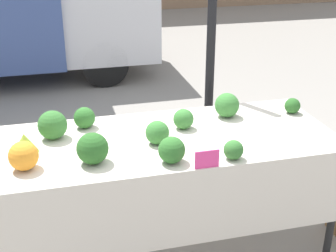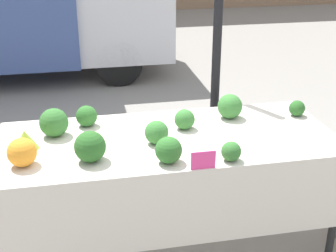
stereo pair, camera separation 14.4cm
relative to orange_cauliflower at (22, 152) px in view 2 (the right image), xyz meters
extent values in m
plane|color=gray|center=(0.88, 0.21, -0.95)|extent=(40.00, 40.00, 0.00)
cylinder|color=black|center=(1.41, 0.96, 0.17)|extent=(0.07, 0.07, 2.24)
cube|color=silver|center=(1.04, 4.67, 0.03)|extent=(1.32, 1.73, 1.38)
cylinder|color=black|center=(0.91, 3.91, -0.63)|extent=(0.64, 0.22, 0.64)
cylinder|color=black|center=(0.91, 5.42, -0.63)|extent=(0.64, 0.22, 0.64)
cube|color=beige|center=(0.88, 0.21, -0.10)|extent=(2.16, 0.91, 0.03)
cube|color=beige|center=(0.88, -0.24, -0.35)|extent=(2.16, 0.01, 0.48)
cylinder|color=black|center=(1.90, -0.19, -0.53)|extent=(0.05, 0.05, 0.84)
cylinder|color=black|center=(-0.14, 0.60, -0.53)|extent=(0.05, 0.05, 0.84)
cylinder|color=black|center=(1.90, 0.60, -0.53)|extent=(0.05, 0.05, 0.84)
sphere|color=orange|center=(0.00, 0.00, 0.00)|extent=(0.17, 0.17, 0.17)
cone|color=#93B238|center=(0.00, 0.21, -0.02)|extent=(0.15, 0.15, 0.12)
sphere|color=#2D6628|center=(0.82, -0.12, 0.00)|extent=(0.16, 0.16, 0.16)
sphere|color=#336B2D|center=(1.17, -0.17, -0.02)|extent=(0.12, 0.12, 0.12)
sphere|color=#285B23|center=(1.85, 0.39, -0.03)|extent=(0.11, 0.11, 0.11)
sphere|color=#2D6628|center=(0.38, 0.50, -0.01)|extent=(0.14, 0.14, 0.14)
sphere|color=#387533|center=(0.79, 0.14, -0.01)|extent=(0.15, 0.15, 0.15)
sphere|color=#285B23|center=(0.38, -0.02, 0.01)|extent=(0.18, 0.18, 0.18)
sphere|color=#336B2D|center=(0.17, 0.37, 0.01)|extent=(0.19, 0.19, 0.19)
sphere|color=#387533|center=(1.37, 0.44, 0.00)|extent=(0.17, 0.17, 0.17)
sphere|color=#387533|center=(1.01, 0.32, -0.01)|extent=(0.14, 0.14, 0.14)
cube|color=#E53D84|center=(0.99, -0.24, -0.03)|extent=(0.14, 0.01, 0.11)
camera|label=1|loc=(0.21, -2.42, 1.19)|focal=50.00mm
camera|label=2|loc=(0.35, -2.46, 1.19)|focal=50.00mm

